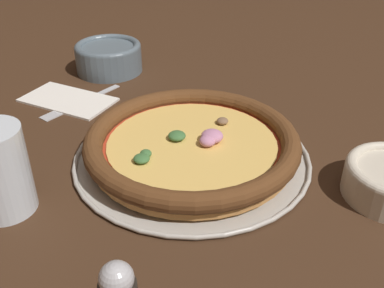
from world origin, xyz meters
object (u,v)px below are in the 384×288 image
at_px(bowl_far, 109,56).
at_px(fork, 78,103).
at_px(pizza_tray, 192,157).
at_px(pizza, 192,143).
at_px(napkin, 68,99).

height_order(bowl_far, fork, bowl_far).
height_order(pizza_tray, fork, pizza_tray).
height_order(pizza, fork, pizza).
distance_m(pizza, napkin, 0.30).
bearing_deg(pizza, bowl_far, 138.33).
height_order(pizza, bowl_far, bowl_far).
height_order(pizza, napkin, pizza).
bearing_deg(bowl_far, pizza, -41.67).
bearing_deg(pizza_tray, fork, 160.11).
bearing_deg(napkin, pizza, -19.17).
bearing_deg(napkin, pizza_tray, -19.17).
relative_size(bowl_far, fork, 0.78).
relative_size(pizza_tray, napkin, 1.98).
bearing_deg(bowl_far, napkin, -90.19).
relative_size(bowl_far, napkin, 0.78).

